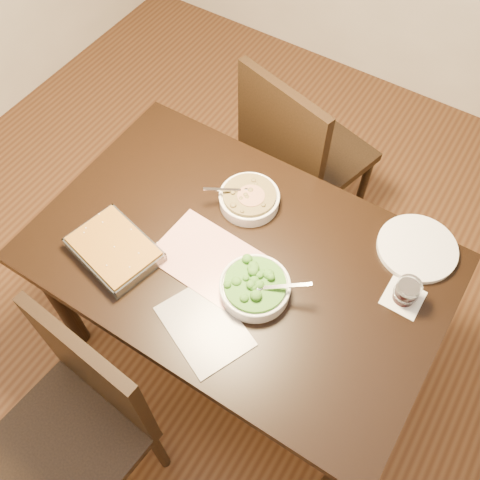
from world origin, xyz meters
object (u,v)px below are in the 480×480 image
(baking_dish, at_px, (115,250))
(chair_far, at_px, (298,153))
(dinner_plate, at_px, (417,248))
(chair_near, at_px, (79,419))
(broccoli_bowl, at_px, (255,287))
(wine_tumbler, at_px, (407,291))
(table, at_px, (238,270))
(stew_bowl, at_px, (249,198))

(baking_dish, xyz_separation_m, chair_far, (0.22, 0.91, -0.23))
(baking_dish, distance_m, chair_far, 0.96)
(dinner_plate, bearing_deg, baking_dish, -146.50)
(baking_dish, xyz_separation_m, chair_near, (0.18, -0.47, -0.24))
(dinner_plate, bearing_deg, broccoli_bowl, -131.14)
(wine_tumbler, xyz_separation_m, dinner_plate, (-0.03, 0.20, -0.04))
(table, xyz_separation_m, chair_far, (-0.13, 0.69, -0.10))
(stew_bowl, xyz_separation_m, wine_tumbler, (0.62, -0.06, 0.02))
(dinner_plate, xyz_separation_m, chair_far, (-0.64, 0.34, -0.21))
(table, height_order, stew_bowl, stew_bowl)
(table, distance_m, baking_dish, 0.44)
(stew_bowl, relative_size, broccoli_bowl, 0.88)
(baking_dish, xyz_separation_m, dinner_plate, (0.86, 0.57, -0.02))
(wine_tumbler, bearing_deg, chair_near, -130.12)
(baking_dish, bearing_deg, table, 44.35)
(stew_bowl, height_order, broccoli_bowl, broccoli_bowl)
(broccoli_bowl, bearing_deg, table, 143.84)
(table, relative_size, wine_tumbler, 15.83)
(stew_bowl, height_order, wine_tumbler, wine_tumbler)
(baking_dish, bearing_deg, chair_far, 88.97)
(chair_near, bearing_deg, wine_tumbler, 54.93)
(chair_near, bearing_deg, dinner_plate, 62.10)
(broccoli_bowl, bearing_deg, wine_tumbler, 29.79)
(baking_dish, bearing_deg, stew_bowl, 70.61)
(chair_near, bearing_deg, baking_dish, 116.38)
(wine_tumbler, height_order, dinner_plate, wine_tumbler)
(chair_far, bearing_deg, table, 116.06)
(broccoli_bowl, relative_size, baking_dish, 0.74)
(broccoli_bowl, height_order, dinner_plate, broccoli_bowl)
(table, relative_size, baking_dish, 4.19)
(stew_bowl, distance_m, baking_dish, 0.51)
(table, xyz_separation_m, dinner_plate, (0.50, 0.35, 0.10))
(table, bearing_deg, baking_dish, -148.51)
(broccoli_bowl, xyz_separation_m, chair_near, (-0.29, -0.60, -0.25))
(wine_tumbler, distance_m, dinner_plate, 0.21)
(stew_bowl, relative_size, wine_tumbler, 2.48)
(table, height_order, chair_near, chair_near)
(broccoli_bowl, height_order, baking_dish, broccoli_bowl)
(stew_bowl, height_order, chair_far, chair_far)
(broccoli_bowl, bearing_deg, stew_bowl, 124.91)
(stew_bowl, distance_m, dinner_plate, 0.61)
(chair_far, bearing_deg, broccoli_bowl, 123.19)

